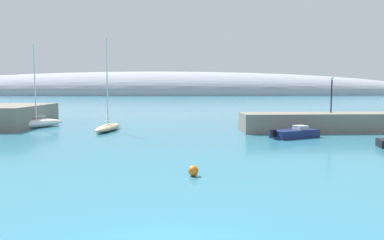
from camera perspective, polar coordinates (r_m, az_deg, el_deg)
The scene contains 7 objects.
breakwater_rocks at distance 45.47m, azimuth 24.41°, elevation -0.30°, with size 26.24×4.27×2.14m, color gray.
distant_ridge at distance 250.91m, azimuth -4.94°, elevation 4.00°, with size 392.75×68.96×32.18m, color #999EA8.
sailboat_sand_near_shore at distance 43.11m, azimuth -13.22°, elevation -1.03°, with size 2.70×7.21×10.73m.
sailboat_white_mid_mooring at distance 49.27m, azimuth -23.55°, elevation -0.43°, with size 5.71×6.78×10.45m.
motorboat_navy_alongside_breakwater at distance 37.64m, azimuth 16.07°, elevation -2.04°, with size 5.41×3.87×1.21m.
mooring_buoy_orange at distance 20.66m, azimuth 0.20°, elevation -8.10°, with size 0.60×0.60×0.60m, color orange.
harbor_lamp_post at distance 44.81m, azimuth 21.36°, elevation 4.41°, with size 0.36×0.36×4.18m.
Camera 1 is at (0.49, -9.79, 5.04)m, focal length 33.47 mm.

